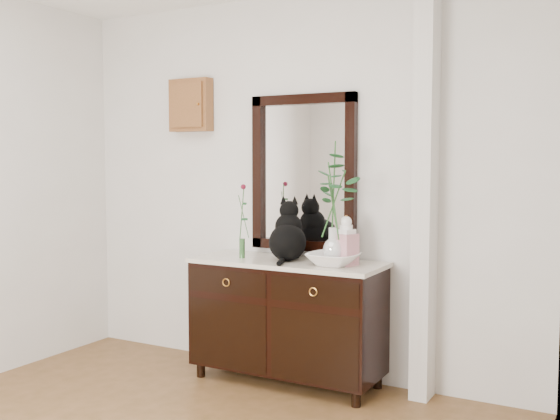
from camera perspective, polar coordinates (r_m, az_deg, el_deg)
The scene contains 10 objects.
wall_back at distance 4.69m, azimuth 0.99°, elevation 2.16°, with size 3.60×0.04×2.70m, color silver.
pilaster at distance 4.24m, azimuth 12.54°, elevation 1.82°, with size 0.12×0.20×2.70m, color silver.
sideboard at distance 4.54m, azimuth 0.62°, elevation -9.09°, with size 1.33×0.52×0.82m.
wall_mirror at distance 4.63m, azimuth 2.01°, elevation 3.24°, with size 0.80×0.06×1.10m.
key_cabinet at distance 5.12m, azimuth -7.76°, elevation 9.02°, with size 0.35×0.10×0.40m, color brown.
cat at distance 4.44m, azimuth 0.66°, elevation -1.76°, with size 0.29×0.36×0.41m, color black, non-canonical shape.
lotus_bowl at distance 4.26m, azimuth 4.65°, elevation -4.29°, with size 0.33×0.33×0.08m, color white.
vase_branches at distance 4.22m, azimuth 4.68°, elevation 0.77°, with size 0.38×0.38×0.79m, color silver, non-canonical shape.
bud_vase_rose at distance 4.55m, azimuth -3.33°, elevation -0.92°, with size 0.06×0.06×0.52m, color #325E2F, non-canonical shape.
ginger_jar at distance 4.26m, azimuth 5.77°, elevation -2.62°, with size 0.12×0.12×0.33m, color white, non-canonical shape.
Camera 1 is at (2.19, -2.16, 1.53)m, focal length 42.00 mm.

